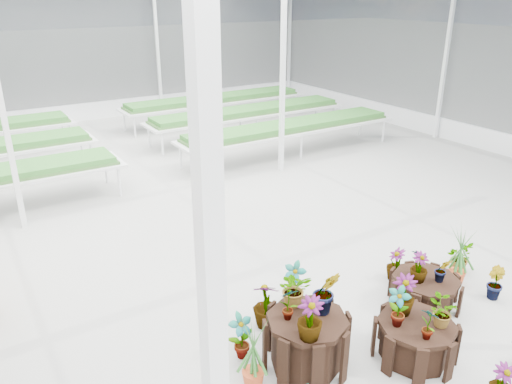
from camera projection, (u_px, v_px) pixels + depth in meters
ground_plane at (269, 275)px, 7.93m from camera, size 24.00×24.00×0.00m
greenhouse_shell at (271, 139)px, 7.09m from camera, size 18.00×24.00×4.50m
steel_frame at (271, 139)px, 7.09m from camera, size 18.00×24.00×4.50m
nursery_benches at (122, 142)px, 13.42m from camera, size 16.00×7.00×0.84m
plinth_tall at (306, 342)px, 5.90m from camera, size 1.31×1.31×0.68m
plinth_mid at (415, 340)px, 6.06m from camera, size 1.04×1.04×0.51m
plinth_low at (424, 291)px, 7.11m from camera, size 1.24×1.24×0.44m
nursery_plants at (371, 299)px, 6.42m from camera, size 4.62×3.12×1.25m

